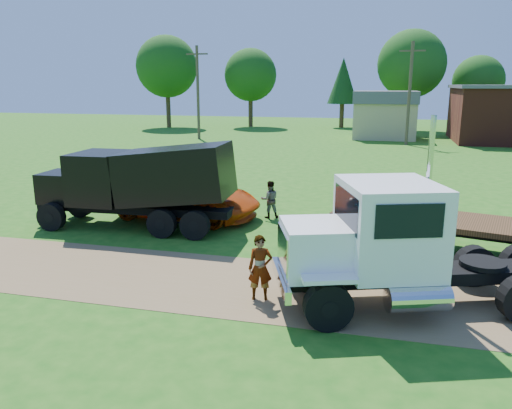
% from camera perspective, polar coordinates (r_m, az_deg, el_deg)
% --- Properties ---
extents(ground, '(140.00, 140.00, 0.00)m').
position_cam_1_polar(ground, '(14.04, -3.16, -9.01)').
color(ground, '#1C5A13').
rests_on(ground, ground).
extents(dirt_track, '(120.00, 4.20, 0.01)m').
position_cam_1_polar(dirt_track, '(14.03, -3.16, -8.99)').
color(dirt_track, brown).
rests_on(dirt_track, ground).
extents(white_semi_tractor, '(7.84, 4.77, 4.67)m').
position_cam_1_polar(white_semi_tractor, '(12.54, 15.16, -4.53)').
color(white_semi_tractor, black).
rests_on(white_semi_tractor, ground).
extents(black_dump_truck, '(7.73, 2.64, 3.32)m').
position_cam_1_polar(black_dump_truck, '(19.28, -13.05, 2.61)').
color(black_dump_truck, black).
rests_on(black_dump_truck, ground).
extents(orange_pickup, '(6.28, 3.41, 1.67)m').
position_cam_1_polar(orange_pickup, '(20.67, -7.82, 0.75)').
color(orange_pickup, '#CA4509').
rests_on(orange_pickup, ground).
extents(flatbed_trailer, '(8.18, 4.20, 2.01)m').
position_cam_1_polar(flatbed_trailer, '(17.53, 21.84, -2.37)').
color(flatbed_trailer, '#322210').
rests_on(flatbed_trailer, ground).
extents(spectator_a, '(0.70, 0.54, 1.70)m').
position_cam_1_polar(spectator_a, '(12.75, 0.49, -7.27)').
color(spectator_a, '#999999').
rests_on(spectator_a, ground).
extents(spectator_b, '(0.91, 0.81, 1.54)m').
position_cam_1_polar(spectator_b, '(20.49, 1.58, 0.58)').
color(spectator_b, '#999999').
rests_on(spectator_b, ground).
extents(tan_shed, '(6.20, 5.40, 4.70)m').
position_cam_1_polar(tan_shed, '(52.43, 14.52, 9.96)').
color(tan_shed, tan).
rests_on(tan_shed, ground).
extents(utility_poles, '(42.20, 0.28, 9.00)m').
position_cam_1_polar(utility_poles, '(47.40, 17.15, 12.22)').
color(utility_poles, '#463528').
rests_on(utility_poles, ground).
extents(tree_row, '(59.48, 11.25, 11.47)m').
position_cam_1_polar(tree_row, '(61.76, 10.47, 14.77)').
color(tree_row, '#372816').
rests_on(tree_row, ground).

